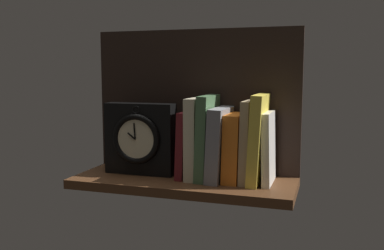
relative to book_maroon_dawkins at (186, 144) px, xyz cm
name	(u,v)px	position (x,y,z in cm)	size (l,w,h in cm)	color
ground_plane	(183,183)	(-0.05, -2.40, -10.43)	(61.33, 23.23, 2.50)	#4C2D19
back_panel	(195,101)	(-0.05, 8.61, 11.60)	(61.33, 1.20, 41.56)	black
book_maroon_dawkins	(186,144)	(0.00, 0.00, 0.00)	(2.12, 12.22, 18.37)	maroon
book_cream_twain	(196,138)	(2.88, 0.00, 1.94)	(3.04, 13.51, 22.24)	beige
book_green_romantic	(207,137)	(6.08, 0.00, 2.30)	(2.77, 14.71, 22.96)	#476B44
book_gray_chess	(220,144)	(9.60, 0.00, 0.66)	(3.66, 16.02, 19.68)	gray
book_orange_pandolfini	(235,147)	(13.80, 0.00, -0.11)	(4.13, 13.26, 18.14)	orange
book_tan_shortstories	(248,141)	(17.28, 0.00, 1.71)	(2.24, 12.60, 21.78)	tan
book_yellow_seinlanguage	(258,139)	(20.12, 0.00, 2.54)	(2.85, 15.55, 23.45)	gold
book_white_catcher	(269,148)	(22.87, 0.00, 0.25)	(2.04, 12.84, 18.86)	silver
framed_clock	(140,139)	(-13.77, -0.97, 1.10)	(20.43, 6.50, 20.43)	black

